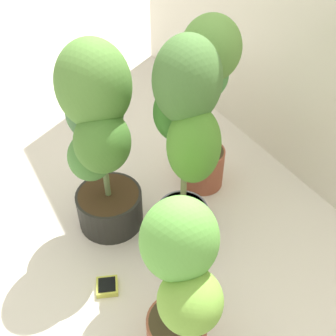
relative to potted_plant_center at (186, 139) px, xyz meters
The scene contains 6 objects.
ground_plane 0.56m from the potted_plant_center, 86.95° to the right, with size 8.00×8.00×0.00m, color silver.
potted_plant_center is the anchor object (origin of this frame).
potted_plant_front_left 0.35m from the potted_plant_center, 141.98° to the right, with size 0.45×0.35×0.84m.
potted_plant_back_left 0.41m from the potted_plant_center, 136.20° to the left, with size 0.35×0.30×0.82m.
potted_plant_front_right 0.45m from the potted_plant_center, 33.96° to the right, with size 0.39×0.26×0.68m.
hygrometer_box 0.64m from the potted_plant_center, 83.41° to the right, with size 0.10×0.10×0.03m.
Camera 1 is at (0.90, -0.44, 1.37)m, focal length 43.86 mm.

